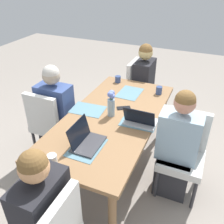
% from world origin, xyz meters
% --- Properties ---
extents(ground_plane, '(10.00, 10.00, 0.00)m').
position_xyz_m(ground_plane, '(0.00, 0.00, 0.00)').
color(ground_plane, gray).
extents(dining_table, '(1.91, 0.92, 0.75)m').
position_xyz_m(dining_table, '(0.00, 0.00, 0.67)').
color(dining_table, olive).
rests_on(dining_table, ground_plane).
extents(chair_near_left_near, '(0.44, 0.44, 0.90)m').
position_xyz_m(chair_near_left_near, '(0.04, -0.81, 0.50)').
color(chair_near_left_near, silver).
rests_on(chair_near_left_near, ground_plane).
extents(person_near_left_near, '(0.36, 0.40, 1.19)m').
position_xyz_m(person_near_left_near, '(-0.04, -0.75, 0.53)').
color(person_near_left_near, '#2D2D33').
rests_on(person_near_left_near, ground_plane).
extents(chair_far_left_mid, '(0.44, 0.44, 0.90)m').
position_xyz_m(chair_far_left_mid, '(-0.07, 0.77, 0.50)').
color(chair_far_left_mid, silver).
rests_on(chair_far_left_mid, ground_plane).
extents(person_far_left_mid, '(0.36, 0.40, 1.19)m').
position_xyz_m(person_far_left_mid, '(0.01, 0.71, 0.53)').
color(person_far_left_mid, '#2D2D33').
rests_on(person_far_left_mid, ground_plane).
extents(chair_head_left_left_far, '(0.44, 0.44, 0.90)m').
position_xyz_m(chair_head_left_left_far, '(-1.29, -0.10, 0.50)').
color(chair_head_left_left_far, silver).
rests_on(chair_head_left_left_far, ground_plane).
extents(person_head_left_left_far, '(0.40, 0.36, 1.19)m').
position_xyz_m(person_head_left_left_far, '(-1.23, -0.02, 0.53)').
color(person_head_left_left_far, '#2D2D33').
rests_on(person_head_left_left_far, ground_plane).
extents(person_head_right_right_near, '(0.40, 0.36, 1.19)m').
position_xyz_m(person_head_right_right_near, '(1.20, -0.01, 0.53)').
color(person_head_right_right_near, '#2D2D33').
rests_on(person_head_right_right_near, ground_plane).
extents(flower_vase, '(0.10, 0.08, 0.28)m').
position_xyz_m(flower_vase, '(-0.01, -0.01, 0.91)').
color(flower_vase, '#8EA8B7').
rests_on(flower_vase, dining_table).
extents(placemat_near_left_near, '(0.28, 0.38, 0.00)m').
position_xyz_m(placemat_near_left_near, '(-0.02, -0.30, 0.75)').
color(placemat_near_left_near, slate).
rests_on(placemat_near_left_near, dining_table).
extents(placemat_far_left_mid, '(0.28, 0.37, 0.00)m').
position_xyz_m(placemat_far_left_mid, '(0.00, 0.30, 0.75)').
color(placemat_far_left_mid, slate).
rests_on(placemat_far_left_mid, dining_table).
extents(placemat_head_left_left_far, '(0.37, 0.27, 0.00)m').
position_xyz_m(placemat_head_left_left_far, '(-0.58, -0.01, 0.75)').
color(placemat_head_left_left_far, slate).
rests_on(placemat_head_left_left_far, dining_table).
extents(placemat_head_right_right_near, '(0.36, 0.26, 0.00)m').
position_xyz_m(placemat_head_right_right_near, '(0.57, -0.00, 0.75)').
color(placemat_head_right_right_near, slate).
rests_on(placemat_head_right_right_near, dining_table).
extents(laptop_far_left_mid, '(0.22, 0.32, 0.20)m').
position_xyz_m(laptop_far_left_mid, '(0.03, 0.32, 0.80)').
color(laptop_far_left_mid, silver).
rests_on(laptop_far_left_mid, dining_table).
extents(laptop_head_right_right_near, '(0.32, 0.22, 0.21)m').
position_xyz_m(laptop_head_right_right_near, '(0.53, -0.03, 0.80)').
color(laptop_head_right_right_near, '#38383D').
rests_on(laptop_head_right_right_near, dining_table).
extents(coffee_mug_near_left, '(0.08, 0.08, 0.09)m').
position_xyz_m(coffee_mug_near_left, '(0.86, -0.15, 0.80)').
color(coffee_mug_near_left, white).
rests_on(coffee_mug_near_left, dining_table).
extents(coffee_mug_near_right, '(0.08, 0.08, 0.10)m').
position_xyz_m(coffee_mug_near_right, '(-0.70, 0.33, 0.80)').
color(coffee_mug_near_right, '#33477A').
rests_on(coffee_mug_near_right, dining_table).
extents(coffee_mug_centre_left, '(0.08, 0.08, 0.09)m').
position_xyz_m(coffee_mug_centre_left, '(-0.82, -0.27, 0.80)').
color(coffee_mug_centre_left, '#33477A').
rests_on(coffee_mug_centre_left, dining_table).
extents(phone_black, '(0.14, 0.17, 0.01)m').
position_xyz_m(phone_black, '(-0.20, 0.06, 0.76)').
color(phone_black, black).
rests_on(phone_black, dining_table).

